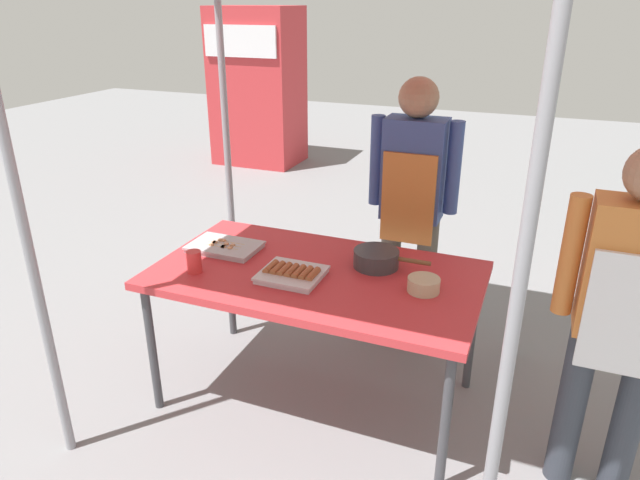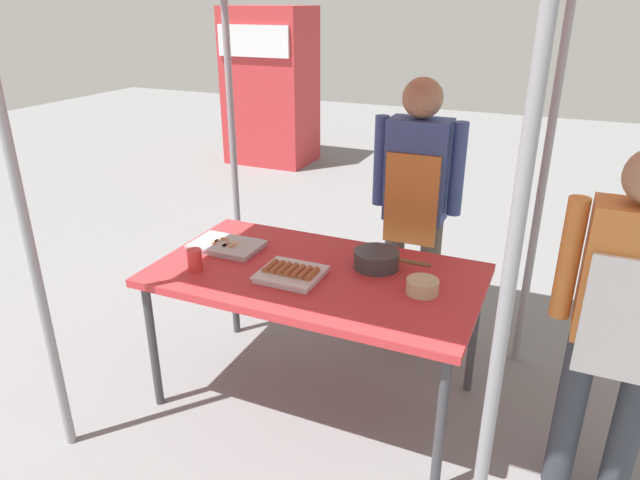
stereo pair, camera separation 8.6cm
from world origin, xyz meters
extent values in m
plane|color=slate|center=(0.00, 0.00, 0.00)|extent=(18.00, 18.00, 0.00)
cube|color=#C63338|center=(0.00, 0.00, 0.73)|extent=(1.60, 0.90, 0.04)
cylinder|color=#3F3F44|center=(-0.74, -0.39, 0.35)|extent=(0.04, 0.04, 0.71)
cylinder|color=#3F3F44|center=(0.74, -0.39, 0.35)|extent=(0.04, 0.04, 0.71)
cylinder|color=#3F3F44|center=(-0.74, 0.39, 0.35)|extent=(0.04, 0.04, 0.71)
cylinder|color=#3F3F44|center=(0.74, 0.39, 0.35)|extent=(0.04, 0.04, 0.71)
cylinder|color=gray|center=(-0.95, -0.80, 1.12)|extent=(0.04, 0.04, 2.25)
cylinder|color=gray|center=(0.95, -0.80, 1.12)|extent=(0.04, 0.04, 2.25)
cylinder|color=gray|center=(-0.95, 0.80, 1.12)|extent=(0.04, 0.04, 2.25)
cylinder|color=gray|center=(0.95, 0.80, 1.12)|extent=(0.04, 0.04, 2.25)
cube|color=silver|center=(-0.08, -0.11, 0.76)|extent=(0.28, 0.26, 0.02)
cube|color=silver|center=(-0.08, -0.11, 0.78)|extent=(0.30, 0.27, 0.01)
cylinder|color=#9E512D|center=(-0.20, -0.11, 0.79)|extent=(0.03, 0.12, 0.03)
cylinder|color=#9E512D|center=(-0.16, -0.11, 0.79)|extent=(0.03, 0.12, 0.03)
cylinder|color=#9E512D|center=(-0.12, -0.11, 0.79)|extent=(0.03, 0.12, 0.03)
cylinder|color=#9E512D|center=(-0.08, -0.11, 0.79)|extent=(0.03, 0.12, 0.03)
cylinder|color=#9E512D|center=(-0.05, -0.11, 0.79)|extent=(0.03, 0.12, 0.03)
cylinder|color=#9E512D|center=(-0.01, -0.11, 0.79)|extent=(0.03, 0.12, 0.03)
cylinder|color=#9E512D|center=(0.03, -0.11, 0.79)|extent=(0.03, 0.12, 0.03)
cube|color=#ADADB2|center=(-0.56, 0.06, 0.76)|extent=(0.36, 0.23, 0.02)
cube|color=#ADADB2|center=(-0.56, 0.06, 0.78)|extent=(0.37, 0.25, 0.01)
cylinder|color=tan|center=(-0.56, 0.03, 0.78)|extent=(0.20, 0.01, 0.01)
cube|color=tan|center=(-0.54, 0.03, 0.78)|extent=(0.02, 0.02, 0.02)
cube|color=tan|center=(-0.50, 0.03, 0.78)|extent=(0.02, 0.02, 0.02)
cube|color=tan|center=(-0.54, 0.03, 0.78)|extent=(0.02, 0.02, 0.02)
cube|color=tan|center=(-0.61, 0.03, 0.78)|extent=(0.02, 0.02, 0.02)
cylinder|color=tan|center=(-0.56, 0.06, 0.78)|extent=(0.20, 0.01, 0.01)
cube|color=tan|center=(-0.62, 0.06, 0.78)|extent=(0.02, 0.02, 0.02)
cube|color=tan|center=(-0.54, 0.06, 0.78)|extent=(0.02, 0.02, 0.02)
cube|color=tan|center=(-0.51, 0.06, 0.78)|extent=(0.02, 0.02, 0.02)
cube|color=tan|center=(-0.61, 0.06, 0.78)|extent=(0.02, 0.02, 0.02)
cylinder|color=tan|center=(-0.56, 0.10, 0.78)|extent=(0.20, 0.01, 0.01)
cube|color=tan|center=(-0.58, 0.10, 0.78)|extent=(0.02, 0.02, 0.02)
cube|color=tan|center=(-0.61, 0.10, 0.78)|extent=(0.02, 0.02, 0.02)
cylinder|color=#38383A|center=(0.26, 0.17, 0.79)|extent=(0.23, 0.23, 0.09)
cylinder|color=brown|center=(0.45, 0.17, 0.81)|extent=(0.16, 0.02, 0.02)
cylinder|color=#386B33|center=(0.26, 0.17, 0.83)|extent=(0.21, 0.21, 0.01)
cylinder|color=#BFB28C|center=(0.53, -0.01, 0.78)|extent=(0.15, 0.15, 0.07)
cylinder|color=red|center=(-0.55, -0.23, 0.81)|extent=(0.07, 0.07, 0.11)
cylinder|color=#595147|center=(0.18, 0.76, 0.41)|extent=(0.12, 0.12, 0.81)
cylinder|color=#595147|center=(0.40, 0.76, 0.41)|extent=(0.12, 0.12, 0.81)
cube|color=#384C8C|center=(0.29, 0.76, 1.10)|extent=(0.34, 0.20, 0.58)
cube|color=#CC7233|center=(0.29, 0.65, 0.96)|extent=(0.30, 0.02, 0.52)
cylinder|color=#384C8C|center=(0.07, 0.76, 1.13)|extent=(0.08, 0.08, 0.52)
cylinder|color=#384C8C|center=(0.51, 0.76, 1.13)|extent=(0.08, 0.08, 0.52)
sphere|color=#9E7256|center=(0.29, 0.76, 1.50)|extent=(0.22, 0.22, 0.22)
cylinder|color=#333842|center=(1.22, -0.11, 0.39)|extent=(0.12, 0.12, 0.77)
cylinder|color=#333842|center=(1.44, -0.11, 0.39)|extent=(0.12, 0.12, 0.77)
cube|color=#CC7233|center=(1.33, -0.11, 1.05)|extent=(0.34, 0.20, 0.55)
cube|color=white|center=(1.33, -0.22, 0.91)|extent=(0.30, 0.02, 0.49)
cylinder|color=#CC7233|center=(1.11, -0.11, 1.07)|extent=(0.08, 0.08, 0.49)
cube|color=#C63338|center=(-2.54, 4.26, 0.96)|extent=(1.05, 0.76, 1.92)
cube|color=white|center=(-2.54, 3.86, 1.54)|extent=(0.94, 0.03, 0.36)
camera|label=1|loc=(0.96, -2.34, 1.99)|focal=32.04mm
camera|label=2|loc=(1.04, -2.31, 1.99)|focal=32.04mm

